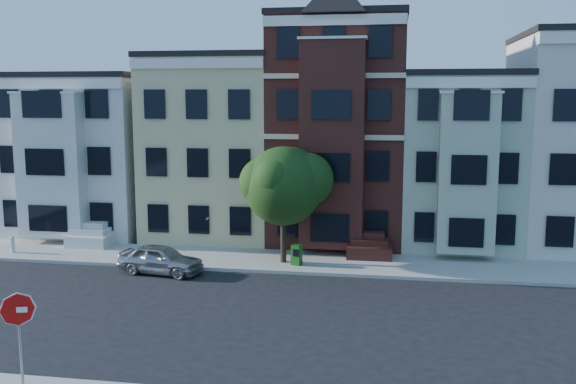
% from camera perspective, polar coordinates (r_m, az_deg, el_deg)
% --- Properties ---
extents(ground, '(120.00, 120.00, 0.00)m').
position_cam_1_polar(ground, '(23.46, 1.42, -11.48)').
color(ground, black).
extents(far_sidewalk, '(60.00, 4.00, 0.15)m').
position_cam_1_polar(far_sidewalk, '(31.02, 3.53, -6.33)').
color(far_sidewalk, '#9E9B93').
rests_on(far_sidewalk, ground).
extents(house_white, '(8.00, 9.00, 9.00)m').
position_cam_1_polar(house_white, '(40.73, -16.89, 3.22)').
color(house_white, silver).
rests_on(house_white, ground).
extents(house_yellow, '(7.00, 9.00, 10.00)m').
position_cam_1_polar(house_yellow, '(37.81, -5.97, 3.92)').
color(house_yellow, '#D1C38A').
rests_on(house_yellow, ground).
extents(house_brown, '(7.00, 9.00, 12.00)m').
position_cam_1_polar(house_brown, '(36.50, 4.70, 5.34)').
color(house_brown, '#3B1712').
rests_on(house_brown, ground).
extents(house_green, '(6.00, 9.00, 9.00)m').
position_cam_1_polar(house_green, '(36.65, 14.86, 2.74)').
color(house_green, '#A8B89B').
rests_on(house_green, ground).
extents(street_tree, '(6.87, 6.87, 6.85)m').
position_cam_1_polar(street_tree, '(30.19, -0.42, 0.06)').
color(street_tree, '#26471A').
rests_on(street_tree, far_sidewalk).
extents(parked_car, '(4.11, 2.17, 1.33)m').
position_cam_1_polar(parked_car, '(29.88, -11.26, -5.88)').
color(parked_car, '#9D9FA3').
rests_on(parked_car, ground).
extents(newspaper_box, '(0.52, 0.49, 0.96)m').
position_cam_1_polar(newspaper_box, '(30.25, 0.77, -5.60)').
color(newspaper_box, '#185516').
rests_on(newspaper_box, far_sidewalk).
extents(fire_hydrant, '(0.31, 0.31, 0.67)m').
position_cam_1_polar(fire_hydrant, '(35.50, -23.28, -4.43)').
color(fire_hydrant, beige).
rests_on(fire_hydrant, far_sidewalk).
extents(stop_sign, '(0.90, 0.34, 3.28)m').
position_cam_1_polar(stop_sign, '(18.36, -22.71, -12.02)').
color(stop_sign, '#BA0D0A').
rests_on(stop_sign, near_sidewalk).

